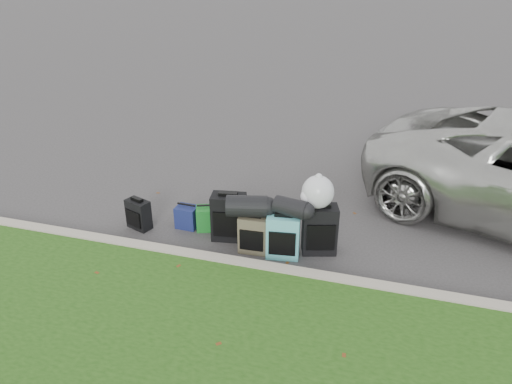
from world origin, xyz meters
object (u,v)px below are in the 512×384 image
(suitcase_small_black, at_px, (139,214))
(suitcase_teal, at_px, (283,236))
(suitcase_olive, at_px, (254,234))
(tote_green, at_px, (207,218))
(suitcase_large_black_left, at_px, (229,217))
(tote_navy, at_px, (187,217))
(suitcase_large_black_right, at_px, (320,230))

(suitcase_small_black, distance_m, suitcase_teal, 2.24)
(suitcase_olive, relative_size, suitcase_teal, 0.87)
(suitcase_olive, bearing_deg, suitcase_teal, -4.74)
(suitcase_small_black, height_order, tote_green, suitcase_small_black)
(tote_green, bearing_deg, suitcase_small_black, 174.54)
(suitcase_small_black, xyz_separation_m, suitcase_large_black_left, (1.38, 0.10, 0.12))
(suitcase_large_black_left, bearing_deg, suitcase_teal, -24.34)
(suitcase_large_black_left, distance_m, tote_green, 0.46)
(suitcase_large_black_left, height_order, tote_navy, suitcase_large_black_left)
(suitcase_teal, xyz_separation_m, tote_green, (-1.25, 0.39, -0.13))
(tote_green, xyz_separation_m, tote_navy, (-0.31, -0.03, -0.01))
(suitcase_teal, distance_m, tote_green, 1.31)
(tote_green, distance_m, tote_navy, 0.31)
(suitcase_teal, bearing_deg, tote_navy, 158.78)
(suitcase_large_black_left, height_order, suitcase_large_black_right, suitcase_large_black_right)
(suitcase_olive, distance_m, tote_navy, 1.20)
(suitcase_large_black_right, bearing_deg, suitcase_small_black, 165.71)
(suitcase_large_black_left, relative_size, tote_green, 1.95)
(suitcase_large_black_right, bearing_deg, tote_navy, 160.11)
(tote_green, bearing_deg, suitcase_olive, -44.01)
(suitcase_small_black, xyz_separation_m, tote_navy, (0.68, 0.23, -0.06))
(suitcase_large_black_left, bearing_deg, suitcase_large_black_right, -8.36)
(tote_green, bearing_deg, tote_navy, 165.19)
(suitcase_large_black_left, bearing_deg, tote_navy, 160.82)
(suitcase_teal, relative_size, tote_navy, 1.86)
(suitcase_olive, xyz_separation_m, tote_navy, (-1.14, 0.35, -0.10))
(tote_navy, bearing_deg, suitcase_large_black_left, -7.52)
(suitcase_large_black_left, height_order, tote_green, suitcase_large_black_left)
(suitcase_small_black, distance_m, suitcase_olive, 1.83)
(suitcase_teal, relative_size, tote_green, 1.76)
(suitcase_large_black_left, height_order, suitcase_olive, suitcase_large_black_left)
(suitcase_small_black, bearing_deg, tote_navy, 37.92)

